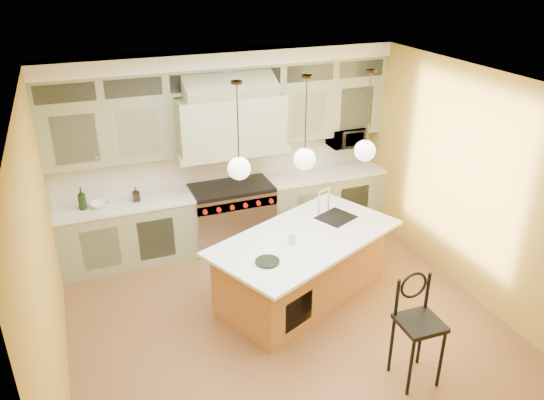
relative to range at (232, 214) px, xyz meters
name	(u,v)px	position (x,y,z in m)	size (l,w,h in m)	color
floor	(286,323)	(0.00, -2.14, -0.49)	(5.00, 5.00, 0.00)	brown
ceiling	(289,86)	(0.00, -2.14, 2.41)	(5.00, 5.00, 0.00)	white
wall_back	(223,147)	(0.00, 0.36, 0.96)	(5.00, 5.00, 0.00)	#B79032
wall_front	(425,368)	(0.00, -4.64, 0.96)	(5.00, 5.00, 0.00)	#B79032
wall_left	(44,261)	(-2.50, -2.14, 0.96)	(5.00, 5.00, 0.00)	#B79032
wall_right	(471,185)	(2.50, -2.14, 0.96)	(5.00, 5.00, 0.00)	#B79032
back_cabinetry	(228,154)	(0.00, 0.09, 0.94)	(5.00, 0.77, 2.90)	gray
range	(232,214)	(0.00, 0.00, 0.00)	(1.20, 0.74, 0.96)	silver
kitchen_island	(302,265)	(0.41, -1.69, -0.01)	(2.71, 2.14, 1.35)	#966335
counter_stool	(418,323)	(0.90, -3.43, 0.21)	(0.43, 0.43, 1.21)	black
microwave	(346,137)	(1.95, 0.11, 0.96)	(0.54, 0.37, 0.30)	black
oil_bottle_a	(82,199)	(-2.09, 0.01, 0.61)	(0.12, 0.12, 0.30)	black
oil_bottle_b	(136,194)	(-1.38, 0.01, 0.56)	(0.09, 0.10, 0.21)	black
fruit_bowl	(100,204)	(-1.87, 0.01, 0.49)	(0.25, 0.25, 0.06)	white
cup	(292,239)	(0.20, -1.84, 0.49)	(0.11, 0.11, 0.10)	silver
pendant_left	(239,166)	(-0.40, -1.69, 1.46)	(0.26, 0.26, 1.11)	#2D2319
pendant_center	(305,157)	(0.40, -1.69, 1.46)	(0.26, 0.26, 1.11)	#2D2319
pendant_right	(365,148)	(1.20, -1.69, 1.46)	(0.26, 0.26, 1.11)	#2D2319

